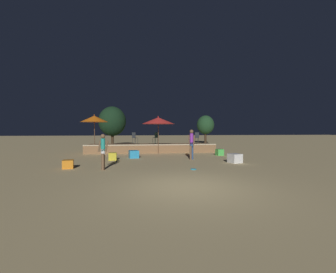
{
  "coord_description": "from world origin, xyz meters",
  "views": [
    {
      "loc": [
        -1.49,
        -6.95,
        1.85
      ],
      "look_at": [
        0.0,
        4.93,
        1.46
      ],
      "focal_mm": 24.0,
      "sensor_mm": 36.0,
      "label": 1
    }
  ],
  "objects_px": {
    "frisbee_disc": "(193,169)",
    "background_tree_1": "(112,121)",
    "patio_umbrella_0": "(158,121)",
    "bistro_chair_1": "(134,137)",
    "cube_seat_2": "(113,156)",
    "patio_umbrella_1": "(94,119)",
    "bistro_chair_2": "(156,137)",
    "background_tree_0": "(206,125)",
    "cube_seat_0": "(134,154)",
    "cube_seat_4": "(235,158)",
    "cube_seat_1": "(220,152)",
    "person_0": "(103,151)",
    "bistro_chair_0": "(197,137)",
    "person_1": "(192,143)",
    "cube_seat_3": "(68,164)"
  },
  "relations": [
    {
      "from": "cube_seat_3",
      "to": "patio_umbrella_0",
      "type": "bearing_deg",
      "value": 51.67
    },
    {
      "from": "cube_seat_3",
      "to": "cube_seat_4",
      "type": "relative_size",
      "value": 0.74
    },
    {
      "from": "cube_seat_0",
      "to": "cube_seat_2",
      "type": "distance_m",
      "value": 1.51
    },
    {
      "from": "cube_seat_1",
      "to": "background_tree_1",
      "type": "bearing_deg",
      "value": 135.46
    },
    {
      "from": "bistro_chair_1",
      "to": "bistro_chair_2",
      "type": "relative_size",
      "value": 1.0
    },
    {
      "from": "bistro_chair_2",
      "to": "background_tree_0",
      "type": "height_order",
      "value": "background_tree_0"
    },
    {
      "from": "cube_seat_4",
      "to": "frisbee_disc",
      "type": "distance_m",
      "value": 3.26
    },
    {
      "from": "person_0",
      "to": "frisbee_disc",
      "type": "xyz_separation_m",
      "value": [
        4.1,
        -0.48,
        -0.85
      ]
    },
    {
      "from": "patio_umbrella_0",
      "to": "cube_seat_0",
      "type": "bearing_deg",
      "value": -125.2
    },
    {
      "from": "cube_seat_4",
      "to": "cube_seat_1",
      "type": "bearing_deg",
      "value": 83.32
    },
    {
      "from": "patio_umbrella_0",
      "to": "bistro_chair_1",
      "type": "bearing_deg",
      "value": 142.02
    },
    {
      "from": "patio_umbrella_0",
      "to": "frisbee_disc",
      "type": "bearing_deg",
      "value": -81.63
    },
    {
      "from": "patio_umbrella_1",
      "to": "person_0",
      "type": "distance_m",
      "value": 7.27
    },
    {
      "from": "person_1",
      "to": "cube_seat_0",
      "type": "bearing_deg",
      "value": -62.02
    },
    {
      "from": "cube_seat_4",
      "to": "background_tree_0",
      "type": "relative_size",
      "value": 0.21
    },
    {
      "from": "cube_seat_3",
      "to": "bistro_chair_0",
      "type": "height_order",
      "value": "bistro_chair_0"
    },
    {
      "from": "cube_seat_1",
      "to": "person_0",
      "type": "height_order",
      "value": "person_0"
    },
    {
      "from": "frisbee_disc",
      "to": "background_tree_1",
      "type": "height_order",
      "value": "background_tree_1"
    },
    {
      "from": "patio_umbrella_0",
      "to": "background_tree_0",
      "type": "distance_m",
      "value": 12.54
    },
    {
      "from": "bistro_chair_1",
      "to": "person_0",
      "type": "bearing_deg",
      "value": 122.04
    },
    {
      "from": "patio_umbrella_1",
      "to": "bistro_chair_1",
      "type": "relative_size",
      "value": 3.27
    },
    {
      "from": "cube_seat_3",
      "to": "bistro_chair_2",
      "type": "height_order",
      "value": "bistro_chair_2"
    },
    {
      "from": "cube_seat_2",
      "to": "cube_seat_4",
      "type": "bearing_deg",
      "value": -15.58
    },
    {
      "from": "cube_seat_2",
      "to": "person_0",
      "type": "height_order",
      "value": "person_0"
    },
    {
      "from": "bistro_chair_0",
      "to": "frisbee_disc",
      "type": "distance_m",
      "value": 8.67
    },
    {
      "from": "cube_seat_4",
      "to": "background_tree_1",
      "type": "xyz_separation_m",
      "value": [
        -7.98,
        11.77,
        2.4
      ]
    },
    {
      "from": "cube_seat_4",
      "to": "person_1",
      "type": "height_order",
      "value": "person_1"
    },
    {
      "from": "cube_seat_2",
      "to": "patio_umbrella_1",
      "type": "bearing_deg",
      "value": 115.49
    },
    {
      "from": "patio_umbrella_1",
      "to": "cube_seat_1",
      "type": "relative_size",
      "value": 5.7
    },
    {
      "from": "person_1",
      "to": "background_tree_0",
      "type": "xyz_separation_m",
      "value": [
        5.13,
        14.23,
        1.37
      ]
    },
    {
      "from": "person_1",
      "to": "bistro_chair_0",
      "type": "bearing_deg",
      "value": -151.24
    },
    {
      "from": "cube_seat_4",
      "to": "frisbee_disc",
      "type": "bearing_deg",
      "value": -147.72
    },
    {
      "from": "background_tree_1",
      "to": "cube_seat_4",
      "type": "bearing_deg",
      "value": -55.85
    },
    {
      "from": "patio_umbrella_0",
      "to": "cube_seat_1",
      "type": "bearing_deg",
      "value": -23.43
    },
    {
      "from": "person_0",
      "to": "bistro_chair_1",
      "type": "distance_m",
      "value": 8.13
    },
    {
      "from": "cube_seat_1",
      "to": "person_0",
      "type": "xyz_separation_m",
      "value": [
        -7.27,
        -4.77,
        0.65
      ]
    },
    {
      "from": "bistro_chair_0",
      "to": "background_tree_1",
      "type": "distance_m",
      "value": 9.26
    },
    {
      "from": "bistro_chair_1",
      "to": "background_tree_0",
      "type": "xyz_separation_m",
      "value": [
        8.69,
        9.07,
        1.15
      ]
    },
    {
      "from": "cube_seat_2",
      "to": "cube_seat_3",
      "type": "bearing_deg",
      "value": -124.12
    },
    {
      "from": "patio_umbrella_0",
      "to": "cube_seat_1",
      "type": "distance_m",
      "value": 5.11
    },
    {
      "from": "cube_seat_4",
      "to": "background_tree_1",
      "type": "bearing_deg",
      "value": 124.15
    },
    {
      "from": "cube_seat_4",
      "to": "bistro_chair_0",
      "type": "height_order",
      "value": "bistro_chair_0"
    },
    {
      "from": "cube_seat_1",
      "to": "background_tree_0",
      "type": "bearing_deg",
      "value": 77.87
    },
    {
      "from": "patio_umbrella_0",
      "to": "background_tree_1",
      "type": "bearing_deg",
      "value": 123.06
    },
    {
      "from": "background_tree_0",
      "to": "person_1",
      "type": "bearing_deg",
      "value": -109.81
    },
    {
      "from": "cube_seat_0",
      "to": "background_tree_1",
      "type": "bearing_deg",
      "value": 104.99
    },
    {
      "from": "person_0",
      "to": "background_tree_0",
      "type": "height_order",
      "value": "background_tree_0"
    },
    {
      "from": "background_tree_0",
      "to": "background_tree_1",
      "type": "xyz_separation_m",
      "value": [
        -11.04,
        -4.06,
        0.27
      ]
    },
    {
      "from": "cube_seat_3",
      "to": "cube_seat_4",
      "type": "bearing_deg",
      "value": 4.67
    },
    {
      "from": "cube_seat_3",
      "to": "background_tree_1",
      "type": "height_order",
      "value": "background_tree_1"
    }
  ]
}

